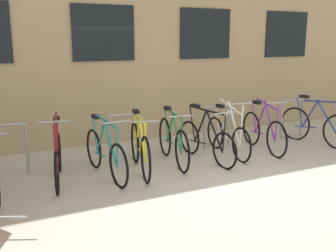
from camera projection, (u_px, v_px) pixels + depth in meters
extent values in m
plane|color=#B2ADA0|center=(242.00, 183.00, 6.07)|extent=(42.00, 42.00, 0.00)
cube|color=tan|center=(117.00, 6.00, 10.55)|extent=(28.00, 5.30, 6.17)
cube|color=black|center=(104.00, 33.00, 7.86)|extent=(1.30, 0.04, 1.12)
cube|color=black|center=(206.00, 34.00, 8.87)|extent=(1.30, 0.04, 1.12)
cube|color=black|center=(286.00, 34.00, 9.88)|extent=(1.30, 0.04, 1.12)
cylinder|color=gray|center=(27.00, 149.00, 6.40)|extent=(0.05, 0.05, 0.86)
cylinder|color=gray|center=(5.00, 125.00, 6.18)|extent=(0.59, 0.05, 0.05)
cylinder|color=gray|center=(109.00, 140.00, 7.00)|extent=(0.05, 0.05, 0.86)
cylinder|color=gray|center=(140.00, 136.00, 7.25)|extent=(0.05, 0.05, 0.86)
cylinder|color=gray|center=(124.00, 115.00, 7.03)|extent=(0.59, 0.05, 0.05)
cylinder|color=gray|center=(205.00, 129.00, 7.84)|extent=(0.05, 0.05, 0.86)
cylinder|color=gray|center=(229.00, 126.00, 8.09)|extent=(0.05, 0.05, 0.86)
cylinder|color=gray|center=(218.00, 107.00, 7.87)|extent=(0.59, 0.05, 0.05)
cylinder|color=gray|center=(282.00, 120.00, 8.69)|extent=(0.05, 0.05, 0.86)
cylinder|color=gray|center=(301.00, 118.00, 8.94)|extent=(0.05, 0.05, 0.86)
cylinder|color=gray|center=(293.00, 100.00, 8.72)|extent=(0.59, 0.05, 0.05)
torus|color=black|center=(215.00, 133.00, 8.01)|extent=(0.10, 0.67, 0.67)
torus|color=black|center=(241.00, 145.00, 7.07)|extent=(0.10, 0.67, 0.67)
cylinder|color=silver|center=(234.00, 124.00, 7.25)|extent=(0.08, 0.50, 0.79)
cylinder|color=silver|center=(224.00, 124.00, 7.63)|extent=(0.07, 0.37, 0.62)
cylinder|color=silver|center=(230.00, 106.00, 7.34)|extent=(0.11, 0.81, 0.20)
cylinder|color=silver|center=(221.00, 137.00, 7.78)|extent=(0.07, 0.52, 0.07)
cylinder|color=silver|center=(218.00, 120.00, 7.86)|extent=(0.04, 0.20, 0.57)
cylinder|color=silver|center=(241.00, 125.00, 7.01)|extent=(0.03, 0.08, 0.73)
cube|color=black|center=(220.00, 106.00, 7.71)|extent=(0.12, 0.21, 0.06)
cylinder|color=gray|center=(242.00, 104.00, 6.95)|extent=(0.44, 0.06, 0.03)
torus|color=black|center=(295.00, 124.00, 8.68)|extent=(0.20, 0.74, 0.75)
cylinder|color=#233893|center=(327.00, 118.00, 8.04)|extent=(0.14, 0.50, 0.63)
cylinder|color=#233893|center=(310.00, 114.00, 8.35)|extent=(0.11, 0.37, 0.67)
cylinder|color=#233893|center=(321.00, 101.00, 8.10)|extent=(0.21, 0.80, 0.09)
cylinder|color=#233893|center=(305.00, 127.00, 8.48)|extent=(0.13, 0.52, 0.08)
cylinder|color=#233893|center=(300.00, 111.00, 8.54)|extent=(0.07, 0.20, 0.61)
cube|color=black|center=(304.00, 96.00, 8.40)|extent=(0.14, 0.22, 0.06)
torus|color=black|center=(165.00, 137.00, 7.50)|extent=(0.16, 0.74, 0.75)
torus|color=black|center=(182.00, 151.00, 6.52)|extent=(0.16, 0.74, 0.75)
cylinder|color=#1E7238|center=(177.00, 133.00, 6.73)|extent=(0.12, 0.50, 0.64)
cylinder|color=#1E7238|center=(170.00, 128.00, 7.12)|extent=(0.10, 0.38, 0.63)
cylinder|color=#1E7238|center=(174.00, 114.00, 6.83)|extent=(0.17, 0.82, 0.04)
cylinder|color=#1E7238|center=(169.00, 141.00, 7.26)|extent=(0.11, 0.52, 0.08)
cylinder|color=#1E7238|center=(166.00, 124.00, 7.36)|extent=(0.06, 0.20, 0.57)
cylinder|color=#1E7238|center=(182.00, 135.00, 6.48)|extent=(0.04, 0.08, 0.57)
cube|color=black|center=(168.00, 108.00, 7.21)|extent=(0.13, 0.21, 0.06)
cylinder|color=gray|center=(181.00, 116.00, 6.44)|extent=(0.44, 0.10, 0.03)
torus|color=black|center=(135.00, 143.00, 7.07)|extent=(0.19, 0.75, 0.76)
torus|color=black|center=(146.00, 160.00, 6.06)|extent=(0.19, 0.75, 0.76)
cylinder|color=yellow|center=(142.00, 139.00, 6.28)|extent=(0.14, 0.51, 0.64)
cylinder|color=yellow|center=(138.00, 133.00, 6.68)|extent=(0.11, 0.38, 0.65)
cylinder|color=yellow|center=(140.00, 118.00, 6.38)|extent=(0.21, 0.83, 0.04)
cylinder|color=yellow|center=(137.00, 148.00, 6.82)|extent=(0.13, 0.53, 0.08)
cylinder|color=yellow|center=(135.00, 128.00, 6.92)|extent=(0.07, 0.20, 0.58)
cylinder|color=yellow|center=(145.00, 142.00, 6.02)|extent=(0.04, 0.08, 0.57)
cube|color=black|center=(136.00, 112.00, 6.77)|extent=(0.14, 0.22, 0.06)
cylinder|color=gray|center=(145.00, 122.00, 5.98)|extent=(0.44, 0.12, 0.03)
torus|color=black|center=(251.00, 128.00, 8.27)|extent=(0.15, 0.72, 0.72)
torus|color=black|center=(277.00, 140.00, 7.34)|extent=(0.15, 0.72, 0.72)
cylinder|color=#722D99|center=(270.00, 121.00, 7.53)|extent=(0.11, 0.48, 0.74)
cylinder|color=#722D99|center=(260.00, 120.00, 7.90)|extent=(0.09, 0.35, 0.63)
cylinder|color=#722D99|center=(267.00, 104.00, 7.61)|extent=(0.16, 0.76, 0.15)
cylinder|color=#722D99|center=(257.00, 132.00, 8.05)|extent=(0.10, 0.50, 0.07)
cylinder|color=#722D99|center=(254.00, 116.00, 8.13)|extent=(0.06, 0.20, 0.57)
cylinder|color=#722D99|center=(277.00, 122.00, 7.29)|extent=(0.04, 0.08, 0.67)
cube|color=black|center=(257.00, 102.00, 7.98)|extent=(0.13, 0.21, 0.06)
cylinder|color=gray|center=(277.00, 103.00, 7.24)|extent=(0.44, 0.10, 0.03)
torus|color=black|center=(59.00, 152.00, 6.62)|extent=(0.18, 0.65, 0.66)
torus|color=black|center=(57.00, 173.00, 5.60)|extent=(0.18, 0.65, 0.66)
cylinder|color=maroon|center=(56.00, 145.00, 5.81)|extent=(0.14, 0.52, 0.78)
cylinder|color=maroon|center=(57.00, 142.00, 6.22)|extent=(0.12, 0.39, 0.65)
cylinder|color=maroon|center=(55.00, 122.00, 5.91)|extent=(0.21, 0.84, 0.17)
cylinder|color=maroon|center=(59.00, 158.00, 6.37)|extent=(0.14, 0.53, 0.07)
cylinder|color=maroon|center=(58.00, 137.00, 6.47)|extent=(0.07, 0.20, 0.59)
cylinder|color=maroon|center=(55.00, 149.00, 5.55)|extent=(0.04, 0.08, 0.72)
cube|color=black|center=(56.00, 119.00, 6.32)|extent=(0.14, 0.22, 0.06)
cylinder|color=gray|center=(54.00, 122.00, 5.49)|extent=(0.44, 0.12, 0.03)
torus|color=black|center=(189.00, 138.00, 7.62)|extent=(0.10, 0.67, 0.66)
torus|color=black|center=(225.00, 151.00, 6.70)|extent=(0.10, 0.67, 0.66)
cylinder|color=black|center=(214.00, 131.00, 6.89)|extent=(0.08, 0.53, 0.70)
cylinder|color=black|center=(200.00, 127.00, 7.25)|extent=(0.07, 0.40, 0.69)
cylinder|color=black|center=(209.00, 111.00, 6.97)|extent=(0.11, 0.86, 0.04)
cylinder|color=black|center=(197.00, 142.00, 7.39)|extent=(0.07, 0.55, 0.07)
cylinder|color=black|center=(192.00, 123.00, 7.47)|extent=(0.04, 0.20, 0.63)
cylinder|color=black|center=(224.00, 133.00, 6.65)|extent=(0.03, 0.08, 0.63)
cube|color=black|center=(195.00, 106.00, 7.32)|extent=(0.12, 0.21, 0.06)
cylinder|color=gray|center=(224.00, 113.00, 6.60)|extent=(0.44, 0.06, 0.03)
torus|color=black|center=(94.00, 149.00, 6.78)|extent=(0.10, 0.70, 0.70)
torus|color=black|center=(119.00, 166.00, 5.85)|extent=(0.10, 0.70, 0.70)
cylinder|color=teal|center=(111.00, 143.00, 6.04)|extent=(0.08, 0.53, 0.71)
cylinder|color=teal|center=(101.00, 139.00, 6.41)|extent=(0.07, 0.40, 0.64)
cylinder|color=teal|center=(105.00, 121.00, 6.13)|extent=(0.10, 0.87, 0.10)
cylinder|color=teal|center=(99.00, 154.00, 6.55)|extent=(0.07, 0.55, 0.07)
cylinder|color=teal|center=(95.00, 134.00, 6.64)|extent=(0.04, 0.20, 0.58)
cylinder|color=teal|center=(117.00, 145.00, 5.80)|extent=(0.03, 0.08, 0.64)
cube|color=black|center=(96.00, 116.00, 6.49)|extent=(0.12, 0.21, 0.06)
cylinder|color=gray|center=(116.00, 122.00, 5.75)|extent=(0.44, 0.06, 0.03)
cylinder|color=gray|center=(2.00, 217.00, 4.36)|extent=(0.51, 0.25, 0.03)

